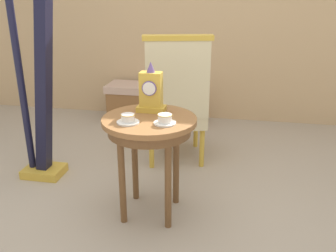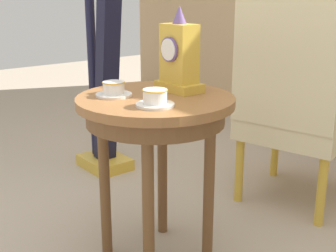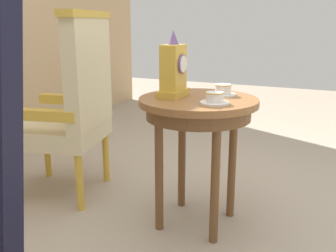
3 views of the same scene
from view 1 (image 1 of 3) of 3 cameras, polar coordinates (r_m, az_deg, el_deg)
ground_plane at (r=2.58m, az=-4.54°, el=-14.14°), size 10.00×10.00×0.00m
side_table at (r=2.36m, az=-2.91°, el=-0.79°), size 0.61×0.61×0.70m
teacup_left at (r=2.24m, az=-6.30°, el=1.08°), size 0.14×0.14×0.06m
teacup_right at (r=2.20m, az=-0.52°, el=0.99°), size 0.14×0.14×0.06m
mantel_clock at (r=2.41m, az=-2.67°, el=5.38°), size 0.19×0.11×0.34m
armchair at (r=3.13m, az=1.30°, el=4.33°), size 0.65×0.64×1.14m
harp at (r=3.00m, az=-19.82°, el=5.65°), size 0.40×0.24×1.87m
window_bench at (r=4.29m, az=-2.57°, el=3.62°), size 1.03×0.40×0.44m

